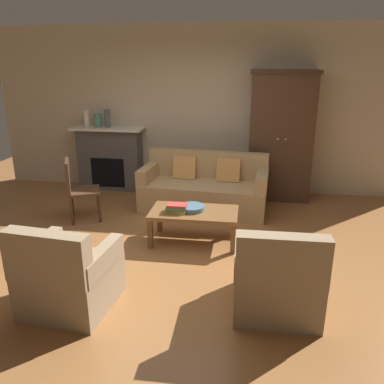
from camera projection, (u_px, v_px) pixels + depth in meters
The scene contains 14 objects.
ground_plane at pixel (171, 251), 4.75m from camera, with size 9.60×9.60×0.00m, color #9E6638.
back_wall at pixel (198, 111), 6.69m from camera, with size 7.20×0.10×2.80m, color beige.
fireplace at pixel (110, 158), 6.94m from camera, with size 1.26×0.48×1.12m.
armoire at pixel (280, 136), 6.30m from camera, with size 1.06×0.57×2.09m.
couch at pixel (204, 189), 6.03m from camera, with size 1.98×0.99×0.86m.
coffee_table at pixel (194, 215), 4.89m from camera, with size 1.10×0.60×0.42m.
fruit_bowl at pixel (192, 208), 4.90m from camera, with size 0.32×0.32×0.06m, color slate.
book_stack at pixel (176, 208), 4.82m from camera, with size 0.26×0.19×0.11m.
mantel_vase_cream at pixel (86, 118), 6.75m from camera, with size 0.10×0.10×0.29m, color beige.
mantel_vase_jade at pixel (98, 120), 6.73m from camera, with size 0.13×0.13×0.23m, color slate.
mantel_vase_slate at pixel (107, 118), 6.69m from camera, with size 0.10×0.10×0.31m, color #565B66.
armchair_near_left at pixel (68, 277), 3.57m from camera, with size 0.85×0.84×0.88m.
armchair_near_right at pixel (277, 280), 3.52m from camera, with size 0.79×0.78×0.88m.
side_chair_wooden at pixel (77, 186), 5.54m from camera, with size 0.58×0.58×0.90m.
Camera 1 is at (0.88, -4.19, 2.20)m, focal length 36.23 mm.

